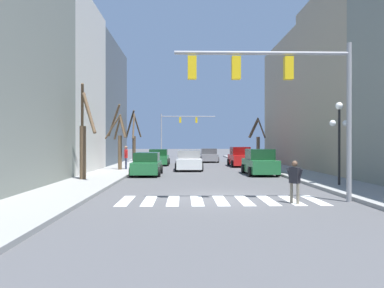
{
  "coord_description": "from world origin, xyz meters",
  "views": [
    {
      "loc": [
        -1.43,
        -14.77,
        2.19
      ],
      "look_at": [
        -0.4,
        28.09,
        2.06
      ],
      "focal_mm": 35.0,
      "sensor_mm": 36.0,
      "label": 1
    }
  ],
  "objects": [
    {
      "name": "street_tree_left_mid",
      "position": [
        -7.04,
        27.79,
        2.79
      ],
      "size": [
        1.93,
        3.54,
        5.79
      ],
      "color": "#473828",
      "rests_on": "sidewalk_left"
    },
    {
      "name": "traffic_signal_near",
      "position": [
        2.27,
        -1.05,
        4.37
      ],
      "size": [
        6.57,
        0.28,
        5.9
      ],
      "color": "gray",
      "rests_on": "ground_plane"
    },
    {
      "name": "car_at_intersection",
      "position": [
        3.86,
        19.87,
        0.84
      ],
      "size": [
        1.99,
        4.51,
        1.81
      ],
      "rotation": [
        0.0,
        0.0,
        1.57
      ],
      "color": "red",
      "rests_on": "ground_plane"
    },
    {
      "name": "car_parked_right_near",
      "position": [
        -3.87,
        10.55,
        0.72
      ],
      "size": [
        1.98,
        4.38,
        1.54
      ],
      "rotation": [
        0.0,
        0.0,
        1.57
      ],
      "color": "#236B38",
      "rests_on": "ground_plane"
    },
    {
      "name": "car_parked_left_near",
      "position": [
        -0.97,
        15.27,
        0.75
      ],
      "size": [
        2.18,
        4.73,
        1.61
      ],
      "rotation": [
        0.0,
        0.0,
        -1.57
      ],
      "color": "white",
      "rests_on": "ground_plane"
    },
    {
      "name": "crosswalk_stripes",
      "position": [
        -0.0,
        -0.62,
        0.0
      ],
      "size": [
        7.65,
        2.6,
        0.01
      ],
      "color": "white",
      "rests_on": "ground_plane"
    },
    {
      "name": "street_tree_left_far",
      "position": [
        -6.37,
        14.11,
        2.5
      ],
      "size": [
        1.74,
        1.62,
        5.04
      ],
      "color": "brown",
      "rests_on": "sidewalk_left"
    },
    {
      "name": "traffic_signal_far",
      "position": [
        -2.3,
        42.17,
        4.87
      ],
      "size": [
        8.31,
        0.28,
        6.61
      ],
      "color": "gray",
      "rests_on": "ground_plane"
    },
    {
      "name": "pedestrian_on_right_sidewalk",
      "position": [
        -5.87,
        14.44,
        1.22
      ],
      "size": [
        0.32,
        0.78,
        1.81
      ],
      "rotation": [
        0.0,
        0.0,
        4.92
      ],
      "color": "#282D47",
      "rests_on": "sidewalk_left"
    },
    {
      "name": "street_lamp_right_corner",
      "position": [
        6.16,
        3.2,
        3.0
      ],
      "size": [
        0.95,
        0.36,
        4.01
      ],
      "color": "black",
      "rests_on": "sidewalk_right"
    },
    {
      "name": "pedestrian_on_left_sidewalk",
      "position": [
        2.6,
        -1.39,
        0.91
      ],
      "size": [
        0.5,
        0.55,
        1.54
      ],
      "rotation": [
        0.0,
        0.0,
        2.29
      ],
      "color": "#7A705B",
      "rests_on": "ground_plane"
    },
    {
      "name": "building_row_right",
      "position": [
        10.97,
        11.27,
        6.0
      ],
      "size": [
        6.0,
        34.02,
        12.78
      ],
      "color": "gray",
      "rests_on": "ground_plane"
    },
    {
      "name": "car_driving_toward_lane",
      "position": [
        3.84,
        10.82,
        0.82
      ],
      "size": [
        2.04,
        4.51,
        1.76
      ],
      "rotation": [
        0.0,
        0.0,
        1.57
      ],
      "color": "#236B38",
      "rests_on": "ground_plane"
    },
    {
      "name": "street_tree_right_far",
      "position": [
        -6.98,
        6.35,
        2.54
      ],
      "size": [
        1.57,
        2.87,
        5.42
      ],
      "color": "brown",
      "rests_on": "sidewalk_left"
    },
    {
      "name": "building_row_left",
      "position": [
        -10.97,
        10.86,
        6.47
      ],
      "size": [
        6.0,
        34.87,
        13.85
      ],
      "color": "gray",
      "rests_on": "ground_plane"
    },
    {
      "name": "car_parked_left_far",
      "position": [
        1.5,
        27.7,
        0.73
      ],
      "size": [
        2.08,
        4.32,
        1.55
      ],
      "rotation": [
        0.0,
        0.0,
        1.57
      ],
      "color": "gray",
      "rests_on": "ground_plane"
    },
    {
      "name": "sidewalk_left",
      "position": [
        -6.47,
        0.0,
        0.07
      ],
      "size": [
        2.98,
        90.0,
        0.15
      ],
      "color": "gray",
      "rests_on": "ground_plane"
    },
    {
      "name": "car_parked_right_far",
      "position": [
        -3.81,
        21.9,
        0.74
      ],
      "size": [
        2.09,
        4.3,
        1.57
      ],
      "rotation": [
        0.0,
        0.0,
        1.57
      ],
      "color": "#236B38",
      "rests_on": "ground_plane"
    },
    {
      "name": "ground_plane",
      "position": [
        0.0,
        0.0,
        0.0
      ],
      "size": [
        240.0,
        240.0,
        0.0
      ],
      "primitive_type": "plane",
      "color": "#4C4C4F"
    },
    {
      "name": "street_tree_right_mid",
      "position": [
        6.76,
        26.12,
        2.25
      ],
      "size": [
        1.97,
        0.94,
        4.83
      ],
      "color": "brown",
      "rests_on": "sidewalk_right"
    },
    {
      "name": "sidewalk_right",
      "position": [
        6.47,
        0.0,
        0.07
      ],
      "size": [
        2.98,
        90.0,
        0.15
      ],
      "color": "gray",
      "rests_on": "ground_plane"
    }
  ]
}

